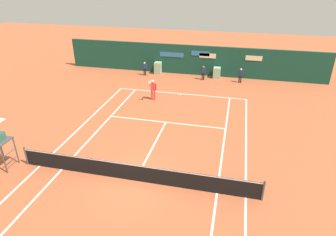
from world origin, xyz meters
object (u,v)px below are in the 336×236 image
at_px(player_on_baseline, 153,88).
at_px(ball_kid_right_post, 145,68).
at_px(ball_kid_centre_post, 241,74).
at_px(ball_kid_left_post, 203,72).
at_px(tennis_ball_by_sideline, 146,161).

bearing_deg(player_on_baseline, ball_kid_right_post, -82.34).
distance_m(ball_kid_centre_post, ball_kid_left_post, 3.38).
distance_m(ball_kid_centre_post, tennis_ball_by_sideline, 14.68).
distance_m(player_on_baseline, ball_kid_centre_post, 8.69).
bearing_deg(tennis_ball_by_sideline, ball_kid_right_post, 107.47).
height_order(player_on_baseline, tennis_ball_by_sideline, player_on_baseline).
bearing_deg(ball_kid_centre_post, ball_kid_right_post, 7.91).
height_order(ball_kid_centre_post, tennis_ball_by_sideline, ball_kid_centre_post).
relative_size(player_on_baseline, ball_kid_right_post, 1.39).
xyz_separation_m(player_on_baseline, ball_kid_centre_post, (6.59, 5.65, -0.20)).
bearing_deg(player_on_baseline, ball_kid_left_post, -135.36).
xyz_separation_m(player_on_baseline, ball_kid_left_post, (3.22, 5.65, -0.21)).
height_order(ball_kid_left_post, tennis_ball_by_sideline, ball_kid_left_post).
bearing_deg(player_on_baseline, ball_kid_centre_post, -155.11).
distance_m(player_on_baseline, ball_kid_right_post, 6.16).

